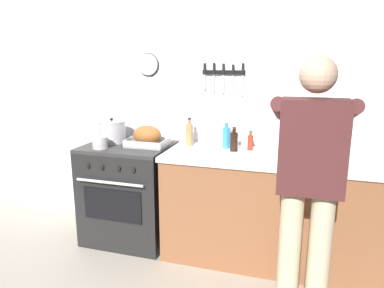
{
  "coord_description": "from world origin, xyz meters",
  "views": [
    {
      "loc": [
        1.23,
        -1.76,
        1.63
      ],
      "look_at": [
        0.43,
        0.85,
        0.98
      ],
      "focal_mm": 32.87,
      "sensor_mm": 36.0,
      "label": 1
    }
  ],
  "objects_px": {
    "stove": "(130,192)",
    "cutting_board": "(310,160)",
    "saucepan": "(100,143)",
    "bottle_dish_soap": "(226,137)",
    "bottle_soy_sauce": "(234,141)",
    "person_cook": "(310,176)",
    "bottle_wine_red": "(326,140)",
    "roasting_pan": "(147,137)",
    "bottle_vinegar": "(189,134)",
    "stock_pot": "(112,131)",
    "bottle_hot_sauce": "(250,142)"
  },
  "relations": [
    {
      "from": "stove",
      "to": "cutting_board",
      "type": "height_order",
      "value": "cutting_board"
    },
    {
      "from": "saucepan",
      "to": "bottle_dish_soap",
      "type": "bearing_deg",
      "value": 17.91
    },
    {
      "from": "saucepan",
      "to": "bottle_soy_sauce",
      "type": "height_order",
      "value": "bottle_soy_sauce"
    },
    {
      "from": "person_cook",
      "to": "bottle_soy_sauce",
      "type": "xyz_separation_m",
      "value": [
        -0.59,
        0.68,
        0.03
      ]
    },
    {
      "from": "cutting_board",
      "to": "bottle_wine_red",
      "type": "bearing_deg",
      "value": 57.2
    },
    {
      "from": "roasting_pan",
      "to": "bottle_vinegar",
      "type": "xyz_separation_m",
      "value": [
        0.35,
        0.14,
        0.02
      ]
    },
    {
      "from": "saucepan",
      "to": "bottle_soy_sauce",
      "type": "bearing_deg",
      "value": 12.79
    },
    {
      "from": "stock_pot",
      "to": "cutting_board",
      "type": "xyz_separation_m",
      "value": [
        1.73,
        -0.15,
        -0.09
      ]
    },
    {
      "from": "cutting_board",
      "to": "bottle_soy_sauce",
      "type": "relative_size",
      "value": 1.76
    },
    {
      "from": "roasting_pan",
      "to": "cutting_board",
      "type": "bearing_deg",
      "value": -4.06
    },
    {
      "from": "roasting_pan",
      "to": "bottle_dish_soap",
      "type": "height_order",
      "value": "bottle_dish_soap"
    },
    {
      "from": "person_cook",
      "to": "bottle_dish_soap",
      "type": "distance_m",
      "value": 1.02
    },
    {
      "from": "bottle_vinegar",
      "to": "bottle_soy_sauce",
      "type": "height_order",
      "value": "bottle_vinegar"
    },
    {
      "from": "saucepan",
      "to": "cutting_board",
      "type": "xyz_separation_m",
      "value": [
        1.71,
        0.1,
        -0.04
      ]
    },
    {
      "from": "bottle_vinegar",
      "to": "bottle_dish_soap",
      "type": "height_order",
      "value": "bottle_vinegar"
    },
    {
      "from": "roasting_pan",
      "to": "bottle_soy_sauce",
      "type": "bearing_deg",
      "value": 4.12
    },
    {
      "from": "bottle_soy_sauce",
      "to": "bottle_wine_red",
      "type": "distance_m",
      "value": 0.72
    },
    {
      "from": "bottle_wine_red",
      "to": "stock_pot",
      "type": "bearing_deg",
      "value": -178.95
    },
    {
      "from": "roasting_pan",
      "to": "bottle_dish_soap",
      "type": "distance_m",
      "value": 0.69
    },
    {
      "from": "bottle_hot_sauce",
      "to": "bottle_wine_red",
      "type": "relative_size",
      "value": 0.51
    },
    {
      "from": "saucepan",
      "to": "bottle_vinegar",
      "type": "relative_size",
      "value": 0.53
    },
    {
      "from": "roasting_pan",
      "to": "saucepan",
      "type": "xyz_separation_m",
      "value": [
        -0.35,
        -0.2,
        -0.03
      ]
    },
    {
      "from": "bottle_soy_sauce",
      "to": "saucepan",
      "type": "bearing_deg",
      "value": -167.21
    },
    {
      "from": "bottle_hot_sauce",
      "to": "bottle_vinegar",
      "type": "distance_m",
      "value": 0.54
    },
    {
      "from": "stock_pot",
      "to": "cutting_board",
      "type": "relative_size",
      "value": 0.69
    },
    {
      "from": "stove",
      "to": "person_cook",
      "type": "bearing_deg",
      "value": -21.7
    },
    {
      "from": "person_cook",
      "to": "bottle_hot_sauce",
      "type": "height_order",
      "value": "person_cook"
    },
    {
      "from": "stove",
      "to": "person_cook",
      "type": "height_order",
      "value": "person_cook"
    },
    {
      "from": "bottle_soy_sauce",
      "to": "bottle_wine_red",
      "type": "bearing_deg",
      "value": 2.35
    },
    {
      "from": "bottle_hot_sauce",
      "to": "bottle_soy_sauce",
      "type": "xyz_separation_m",
      "value": [
        -0.13,
        -0.08,
        0.02
      ]
    },
    {
      "from": "bottle_wine_red",
      "to": "bottle_dish_soap",
      "type": "bearing_deg",
      "value": 176.34
    },
    {
      "from": "saucepan",
      "to": "bottle_wine_red",
      "type": "height_order",
      "value": "bottle_wine_red"
    },
    {
      "from": "cutting_board",
      "to": "bottle_soy_sauce",
      "type": "bearing_deg",
      "value": 165.89
    },
    {
      "from": "cutting_board",
      "to": "bottle_dish_soap",
      "type": "bearing_deg",
      "value": 161.26
    },
    {
      "from": "cutting_board",
      "to": "bottle_wine_red",
      "type": "relative_size",
      "value": 1.12
    },
    {
      "from": "bottle_dish_soap",
      "to": "cutting_board",
      "type": "bearing_deg",
      "value": -18.74
    },
    {
      "from": "roasting_pan",
      "to": "bottle_soy_sauce",
      "type": "relative_size",
      "value": 1.72
    },
    {
      "from": "bottle_wine_red",
      "to": "stove",
      "type": "bearing_deg",
      "value": -176.66
    },
    {
      "from": "bottle_vinegar",
      "to": "stock_pot",
      "type": "bearing_deg",
      "value": -172.99
    },
    {
      "from": "roasting_pan",
      "to": "bottle_wine_red",
      "type": "relative_size",
      "value": 1.09
    },
    {
      "from": "person_cook",
      "to": "cutting_board",
      "type": "bearing_deg",
      "value": -5.29
    },
    {
      "from": "roasting_pan",
      "to": "bottle_wine_red",
      "type": "xyz_separation_m",
      "value": [
        1.48,
        0.08,
        0.05
      ]
    },
    {
      "from": "stove",
      "to": "person_cook",
      "type": "distance_m",
      "value": 1.73
    },
    {
      "from": "stock_pot",
      "to": "bottle_hot_sauce",
      "type": "bearing_deg",
      "value": 3.66
    },
    {
      "from": "stock_pot",
      "to": "bottle_hot_sauce",
      "type": "distance_m",
      "value": 1.26
    },
    {
      "from": "roasting_pan",
      "to": "person_cook",
      "type": "bearing_deg",
      "value": -24.84
    },
    {
      "from": "cutting_board",
      "to": "bottle_soy_sauce",
      "type": "xyz_separation_m",
      "value": [
        -0.6,
        0.15,
        0.07
      ]
    },
    {
      "from": "person_cook",
      "to": "stove",
      "type": "bearing_deg",
      "value": 64.21
    },
    {
      "from": "roasting_pan",
      "to": "bottle_wine_red",
      "type": "bearing_deg",
      "value": 3.26
    },
    {
      "from": "stove",
      "to": "bottle_soy_sauce",
      "type": "relative_size",
      "value": 4.4
    }
  ]
}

